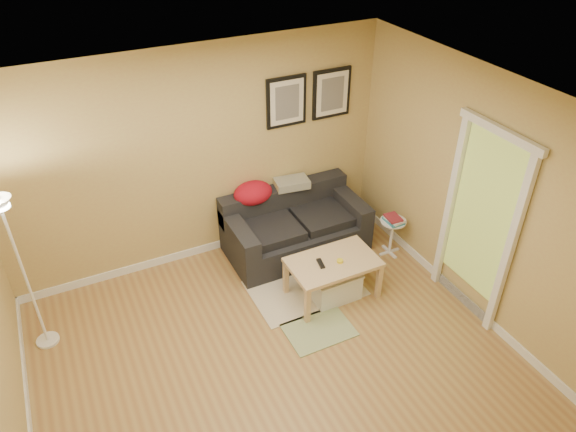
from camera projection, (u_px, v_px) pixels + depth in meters
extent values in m
plane|color=#A28145|center=(276.00, 360.00, 5.28)|extent=(4.50, 4.50, 0.00)
plane|color=white|center=(271.00, 115.00, 3.83)|extent=(4.50, 4.50, 0.00)
plane|color=tan|center=(200.00, 159.00, 6.04)|extent=(4.50, 0.00, 4.50)
plane|color=tan|center=(476.00, 196.00, 5.38)|extent=(0.00, 4.00, 4.00)
cube|color=white|center=(209.00, 247.00, 6.74)|extent=(4.50, 0.02, 0.10)
cube|color=white|center=(454.00, 290.00, 6.07)|extent=(0.02, 4.00, 0.10)
cube|color=beige|center=(305.00, 288.00, 6.16)|extent=(1.25, 0.85, 0.01)
cube|color=#668C4C|center=(319.00, 330.00, 5.62)|extent=(0.70, 0.50, 0.01)
cube|color=black|center=(321.00, 263.00, 5.76)|extent=(0.08, 0.17, 0.02)
cylinder|color=yellow|center=(340.00, 261.00, 5.78)|extent=(0.07, 0.07, 0.03)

